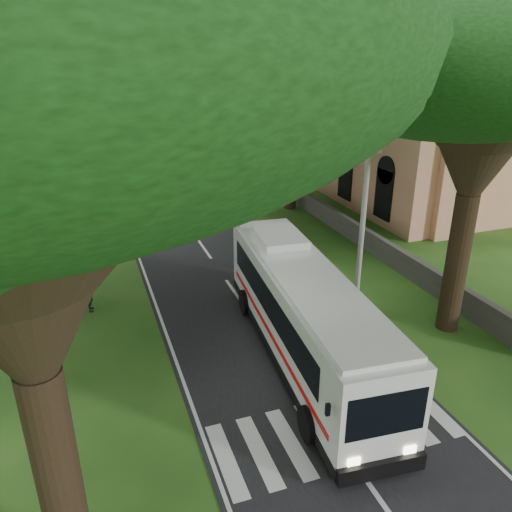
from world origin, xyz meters
name	(u,v)px	position (x,y,z in m)	size (l,w,h in m)	color
ground	(305,393)	(0.00, 0.00, 0.00)	(140.00, 140.00, 0.00)	#1F4B15
road	(170,200)	(0.00, 25.00, 0.01)	(8.00, 120.00, 0.04)	black
crosswalk	(332,432)	(0.00, -2.00, 0.00)	(8.00, 3.00, 0.01)	silver
property_wall	(282,186)	(9.00, 24.00, 0.60)	(0.35, 50.00, 1.20)	#383533
church	(398,130)	(17.86, 21.55, 4.91)	(14.00, 24.00, 11.60)	#E3926E
pole_near	(364,211)	(5.50, 6.00, 4.18)	(1.60, 0.24, 8.00)	gray
pole_mid	(233,140)	(5.50, 26.00, 4.18)	(1.60, 0.24, 8.00)	gray
pole_far	(181,112)	(5.50, 46.00, 4.18)	(1.60, 0.24, 8.00)	gray
tree_l_midb	(46,52)	(-7.50, 30.00, 10.66)	(14.99, 14.99, 13.92)	black
tree_l_far	(42,52)	(-8.50, 48.00, 10.57)	(13.00, 13.00, 13.48)	black
tree_r_near	(498,20)	(7.50, 2.00, 11.79)	(15.65, 15.65, 15.20)	black
tree_r_mida	(294,51)	(8.00, 20.00, 10.74)	(15.21, 15.21, 14.05)	black
tree_r_midb	(214,30)	(7.50, 38.00, 12.51)	(13.89, 13.89, 15.62)	black
tree_r_far	(185,43)	(8.50, 56.00, 11.54)	(14.31, 14.31, 14.70)	black
coach_bus	(303,312)	(0.80, 2.05, 1.96)	(3.66, 12.49, 3.63)	white
distant_car_a	(114,160)	(-3.00, 38.27, 0.69)	(1.56, 3.87, 1.32)	silver
distant_car_b	(109,139)	(-2.52, 50.67, 0.74)	(1.51, 4.32, 1.42)	navy
distant_car_c	(136,125)	(2.03, 62.09, 0.68)	(1.81, 4.45, 1.29)	#933315
pedestrian	(89,292)	(-6.63, 8.60, 0.90)	(0.66, 0.43, 1.80)	black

